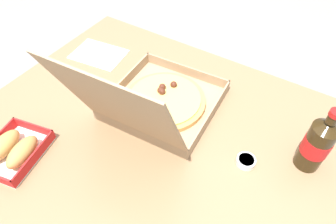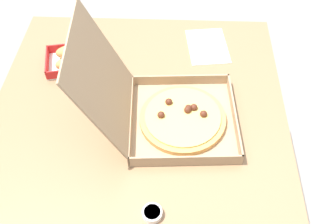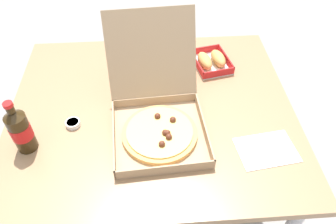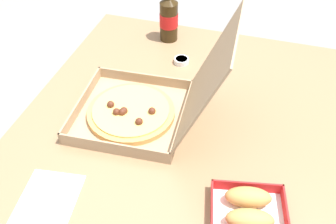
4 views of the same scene
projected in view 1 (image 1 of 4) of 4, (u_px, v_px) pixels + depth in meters
dining_table at (147, 150)px, 1.00m from camera, size 1.15×1.00×0.75m
pizza_box_open at (158, 102)px, 0.97m from camera, size 0.37×0.50×0.36m
bread_side_box at (14, 150)px, 0.88m from camera, size 0.19×0.22×0.06m
cola_bottle at (317, 144)px, 0.81m from camera, size 0.07×0.07×0.22m
paper_menu at (99, 54)px, 1.23m from camera, size 0.23×0.18×0.00m
dipping_sauce_cup at (246, 161)px, 0.87m from camera, size 0.06×0.06×0.02m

